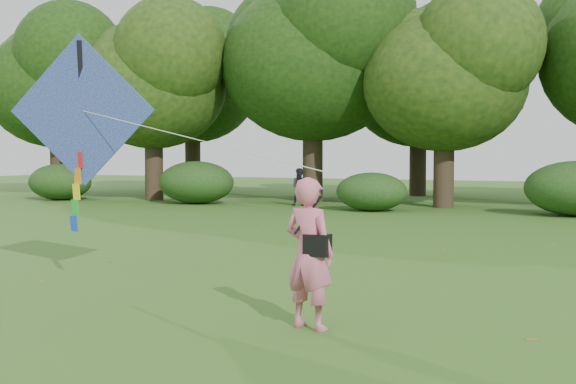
% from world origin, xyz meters
% --- Properties ---
extents(ground, '(100.00, 100.00, 0.00)m').
position_xyz_m(ground, '(0.00, 0.00, 0.00)').
color(ground, '#265114').
rests_on(ground, ground).
extents(man_kite_flyer, '(0.74, 0.57, 1.82)m').
position_xyz_m(man_kite_flyer, '(0.98, -0.35, 0.91)').
color(man_kite_flyer, '#D36381').
rests_on(man_kite_flyer, ground).
extents(bystander_left, '(0.89, 0.79, 1.53)m').
position_xyz_m(bystander_left, '(-7.46, 18.43, 0.76)').
color(bystander_left, '#21212C').
rests_on(bystander_left, ground).
extents(crossbody_bag, '(0.43, 0.20, 0.72)m').
position_xyz_m(crossbody_bag, '(1.10, -0.38, 1.03)').
color(crossbody_bag, black).
rests_on(crossbody_bag, ground).
extents(flying_kite, '(5.96, 1.73, 3.18)m').
position_xyz_m(flying_kite, '(-3.55, 0.95, 2.75)').
color(flying_kite, '#23389A').
rests_on(flying_kite, ground).
extents(tree_line, '(54.70, 15.30, 9.48)m').
position_xyz_m(tree_line, '(1.67, 22.88, 5.60)').
color(tree_line, '#3A2D1E').
rests_on(tree_line, ground).
extents(shrub_band, '(39.15, 3.22, 1.88)m').
position_xyz_m(shrub_band, '(-0.72, 17.60, 0.86)').
color(shrub_band, '#264919').
rests_on(shrub_band, ground).
extents(fallen_leaves, '(10.28, 12.70, 0.01)m').
position_xyz_m(fallen_leaves, '(-0.97, 3.47, 0.01)').
color(fallen_leaves, brown).
rests_on(fallen_leaves, ground).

